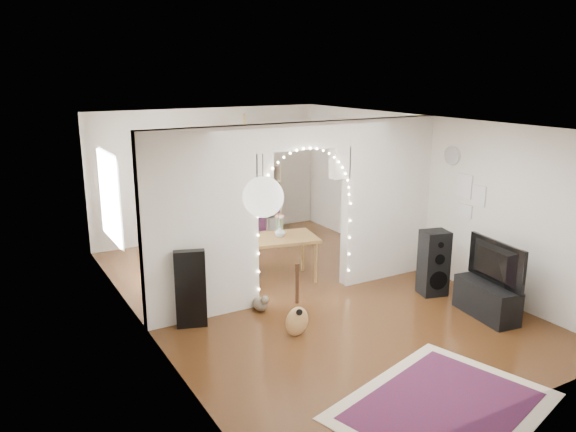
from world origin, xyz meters
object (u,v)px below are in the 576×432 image
bookcase (249,200)px  dining_chair_left (226,263)px  floor_speaker (434,263)px  dining_chair_right (229,234)px  media_console (487,300)px  dining_table (280,241)px  acoustic_guitar (297,310)px

bookcase → dining_chair_left: size_ratio=2.54×
floor_speaker → bookcase: 4.65m
bookcase → dining_chair_right: 1.03m
floor_speaker → bookcase: bookcase is taller
media_console → dining_chair_left: dining_chair_left is taller
dining_chair_right → dining_table: bearing=-91.6°
dining_table → bookcase: bearing=85.8°
dining_chair_left → acoustic_guitar: bearing=-95.9°
acoustic_guitar → dining_chair_right: acoustic_guitar is taller
dining_table → dining_chair_left: size_ratio=2.29×
acoustic_guitar → dining_table: size_ratio=0.64×
acoustic_guitar → dining_chair_right: bearing=85.2°
floor_speaker → dining_table: bearing=150.2°
acoustic_guitar → dining_table: 2.11m
dining_chair_left → dining_chair_right: bearing=60.4°
bookcase → dining_chair_left: 2.77m
media_console → dining_chair_left: 4.20m
floor_speaker → dining_chair_right: (-1.73, 4.01, -0.29)m
floor_speaker → media_console: (0.07, -1.01, -0.27)m
media_console → dining_table: bearing=132.2°
floor_speaker → bookcase: (-1.00, 4.53, 0.23)m
media_console → dining_chair_right: bearing=117.7°
bookcase → dining_table: 2.90m
floor_speaker → dining_chair_left: (-2.54, 2.28, -0.25)m
acoustic_guitar → bookcase: size_ratio=0.58×
floor_speaker → dining_chair_right: size_ratio=2.10×
acoustic_guitar → dining_chair_left: acoustic_guitar is taller
floor_speaker → dining_chair_right: bearing=127.7°
media_console → dining_table: size_ratio=0.75×
dining_table → dining_chair_right: 2.32m
bookcase → dining_chair_right: (-0.73, -0.52, -0.52)m
dining_chair_right → acoustic_guitar: bearing=-101.8°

